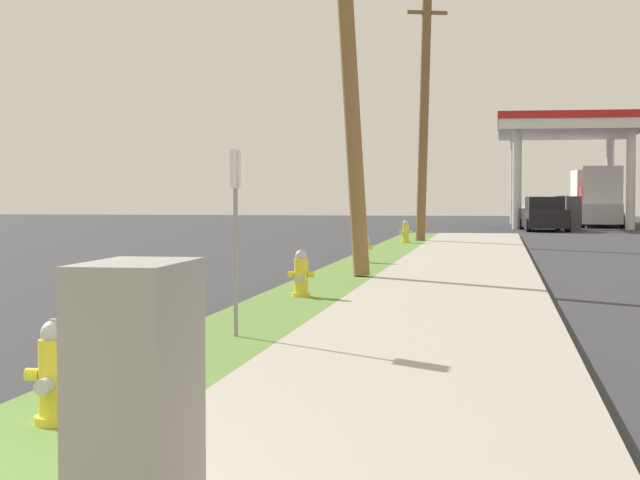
# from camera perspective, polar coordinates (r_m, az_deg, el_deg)

# --- Properties ---
(fire_hydrant_nearest) EXTENTS (0.42, 0.38, 0.74)m
(fire_hydrant_nearest) POSITION_cam_1_polar(r_m,az_deg,el_deg) (7.94, -13.74, -7.04)
(fire_hydrant_nearest) COLOR yellow
(fire_hydrant_nearest) RESTS_ON grass_verge
(fire_hydrant_second) EXTENTS (0.42, 0.38, 0.74)m
(fire_hydrant_second) POSITION_cam_1_polar(r_m,az_deg,el_deg) (17.16, -0.99, -1.89)
(fire_hydrant_second) COLOR yellow
(fire_hydrant_second) RESTS_ON grass_verge
(fire_hydrant_third) EXTENTS (0.42, 0.37, 0.74)m
(fire_hydrant_third) POSITION_cam_1_polar(r_m,az_deg,el_deg) (25.63, 2.31, -0.45)
(fire_hydrant_third) COLOR yellow
(fire_hydrant_third) RESTS_ON grass_verge
(fire_hydrant_fourth) EXTENTS (0.42, 0.37, 0.74)m
(fire_hydrant_fourth) POSITION_cam_1_polar(r_m,az_deg,el_deg) (35.87, 4.50, 0.38)
(fire_hydrant_fourth) COLOR yellow
(fire_hydrant_fourth) RESTS_ON grass_verge
(fire_hydrant_fifth) EXTENTS (0.42, 0.38, 0.74)m
(fire_hydrant_fifth) POSITION_cam_1_polar(r_m,az_deg,el_deg) (44.80, 5.39, 0.79)
(fire_hydrant_fifth) COLOR yellow
(fire_hydrant_fifth) RESTS_ON grass_verge
(utility_pole_midground) EXTENTS (1.47, 1.37, 9.85)m
(utility_pole_midground) POSITION_cam_1_polar(r_m,az_deg,el_deg) (21.91, 1.40, 11.34)
(utility_pole_midground) COLOR olive
(utility_pole_midground) RESTS_ON grass_verge
(utility_pole_background) EXTENTS (1.36, 0.57, 8.40)m
(utility_pole_background) POSITION_cam_1_polar(r_m,az_deg,el_deg) (37.69, 5.46, 6.49)
(utility_pole_background) COLOR brown
(utility_pole_background) RESTS_ON grass_verge
(utility_cabinet) EXTENTS (0.50, 0.86, 1.31)m
(utility_cabinet) POSITION_cam_1_polar(r_m,az_deg,el_deg) (5.20, -9.56, -8.83)
(utility_cabinet) COLOR slate
(utility_cabinet) RESTS_ON sidewalk_slab
(street_sign_post) EXTENTS (0.05, 0.36, 2.12)m
(street_sign_post) POSITION_cam_1_polar(r_m,az_deg,el_deg) (12.37, -4.44, 1.94)
(street_sign_post) COLOR gray
(street_sign_post) RESTS_ON grass_verge
(car_white_by_near_pump) EXTENTS (2.11, 4.57, 1.57)m
(car_white_by_near_pump) POSITION_cam_1_polar(r_m,az_deg,el_deg) (61.99, 11.42, 1.47)
(car_white_by_near_pump) COLOR white
(car_white_by_near_pump) RESTS_ON ground
(car_black_by_far_pump) EXTENTS (2.22, 4.62, 1.57)m
(car_black_by_far_pump) POSITION_cam_1_polar(r_m,az_deg,el_deg) (51.49, 11.64, 1.27)
(car_black_by_far_pump) COLOR black
(car_black_by_far_pump) RESTS_ON ground
(truck_silver_at_forecourt) EXTENTS (2.59, 6.54, 3.11)m
(truck_silver_at_forecourt) POSITION_cam_1_polar(r_m,az_deg,el_deg) (58.47, 14.54, 2.13)
(truck_silver_at_forecourt) COLOR #BCBCC1
(truck_silver_at_forecourt) RESTS_ON ground
(truck_red_on_apron) EXTENTS (2.33, 6.47, 3.11)m
(truck_red_on_apron) POSITION_cam_1_polar(r_m,az_deg,el_deg) (66.21, 14.02, 2.17)
(truck_red_on_apron) COLOR red
(truck_red_on_apron) RESTS_ON ground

